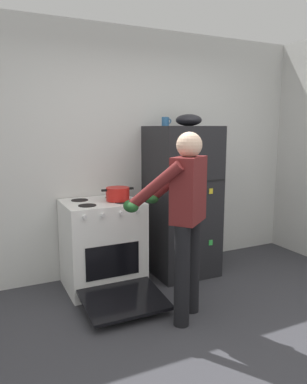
{
  "coord_description": "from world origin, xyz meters",
  "views": [
    {
      "loc": [
        -1.57,
        -1.92,
        1.63
      ],
      "look_at": [
        -0.02,
        1.32,
        1.0
      ],
      "focal_mm": 34.3,
      "sensor_mm": 36.0,
      "label": 1
    }
  ],
  "objects_px": {
    "red_pot": "(118,194)",
    "mixing_bowl": "(189,120)",
    "refrigerator": "(181,201)",
    "coffee_mug": "(166,122)",
    "person_cook": "(184,210)",
    "stove_range": "(103,246)"
  },
  "relations": [
    {
      "from": "stove_range",
      "to": "red_pot",
      "type": "relative_size",
      "value": 3.61
    },
    {
      "from": "refrigerator",
      "to": "stove_range",
      "type": "bearing_deg",
      "value": -178.92
    },
    {
      "from": "red_pot",
      "to": "coffee_mug",
      "type": "bearing_deg",
      "value": 9.58
    },
    {
      "from": "refrigerator",
      "to": "mixing_bowl",
      "type": "height_order",
      "value": "mixing_bowl"
    },
    {
      "from": "red_pot",
      "to": "mixing_bowl",
      "type": "distance_m",
      "value": 1.13
    },
    {
      "from": "refrigerator",
      "to": "red_pot",
      "type": "xyz_separation_m",
      "value": [
        -0.77,
        -0.05,
        0.15
      ]
    },
    {
      "from": "stove_range",
      "to": "mixing_bowl",
      "type": "distance_m",
      "value": 1.62
    },
    {
      "from": "stove_range",
      "to": "coffee_mug",
      "type": "distance_m",
      "value": 1.47
    },
    {
      "from": "mixing_bowl",
      "to": "red_pot",
      "type": "bearing_deg",
      "value": -176.63
    },
    {
      "from": "refrigerator",
      "to": "person_cook",
      "type": "height_order",
      "value": "refrigerator"
    },
    {
      "from": "refrigerator",
      "to": "mixing_bowl",
      "type": "bearing_deg",
      "value": 0.21
    },
    {
      "from": "refrigerator",
      "to": "mixing_bowl",
      "type": "distance_m",
      "value": 0.89
    },
    {
      "from": "person_cook",
      "to": "red_pot",
      "type": "relative_size",
      "value": 4.75
    },
    {
      "from": "refrigerator",
      "to": "coffee_mug",
      "type": "distance_m",
      "value": 0.89
    },
    {
      "from": "refrigerator",
      "to": "red_pot",
      "type": "relative_size",
      "value": 4.9
    },
    {
      "from": "refrigerator",
      "to": "person_cook",
      "type": "xyz_separation_m",
      "value": [
        -0.51,
        -0.91,
        0.13
      ]
    },
    {
      "from": "refrigerator",
      "to": "stove_range",
      "type": "distance_m",
      "value": 1.01
    },
    {
      "from": "refrigerator",
      "to": "coffee_mug",
      "type": "bearing_deg",
      "value": 164.17
    },
    {
      "from": "refrigerator",
      "to": "person_cook",
      "type": "bearing_deg",
      "value": -118.96
    },
    {
      "from": "coffee_mug",
      "to": "mixing_bowl",
      "type": "relative_size",
      "value": 0.39
    },
    {
      "from": "refrigerator",
      "to": "red_pot",
      "type": "bearing_deg",
      "value": -176.31
    },
    {
      "from": "red_pot",
      "to": "mixing_bowl",
      "type": "xyz_separation_m",
      "value": [
        0.85,
        0.05,
        0.74
      ]
    }
  ]
}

